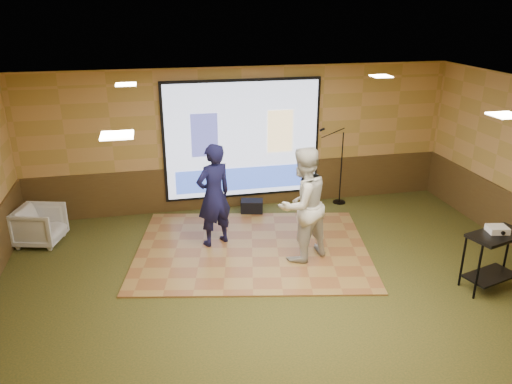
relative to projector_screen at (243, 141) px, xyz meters
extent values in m
plane|color=#293317|center=(0.00, -3.44, -1.47)|extent=(9.00, 9.00, 0.00)
cube|color=tan|center=(0.00, 0.06, 0.03)|extent=(9.00, 0.04, 3.00)
cube|color=tan|center=(0.00, -6.94, 0.03)|extent=(9.00, 0.04, 3.00)
cube|color=silver|center=(0.00, -3.44, 1.53)|extent=(9.00, 7.00, 0.04)
cube|color=#4A3218|center=(0.00, 0.04, -1.00)|extent=(9.00, 0.04, 0.95)
cube|color=black|center=(0.00, 0.01, 0.03)|extent=(3.32, 0.03, 2.52)
cube|color=silver|center=(0.00, -0.02, 0.03)|extent=(3.20, 0.02, 2.40)
cube|color=#3B3F83|center=(-0.80, -0.03, 0.18)|extent=(0.55, 0.01, 0.90)
cube|color=#E9C987|center=(0.80, -0.03, 0.18)|extent=(0.55, 0.01, 0.90)
cube|color=blue|center=(0.00, -0.03, -0.82)|extent=(2.88, 0.01, 0.50)
cube|color=beige|center=(-2.20, -1.64, 1.50)|extent=(0.32, 0.32, 0.02)
cube|color=beige|center=(2.20, -1.64, 1.50)|extent=(0.32, 0.32, 0.02)
cube|color=beige|center=(-2.20, -4.94, 1.50)|extent=(0.32, 0.32, 0.02)
cube|color=beige|center=(2.20, -4.94, 1.50)|extent=(0.32, 0.32, 0.02)
cube|color=olive|center=(-0.23, -2.03, -1.46)|extent=(4.66, 3.89, 0.03)
imported|color=#12133A|center=(-0.85, -1.70, -0.50)|extent=(0.82, 0.70, 1.90)
imported|color=beige|center=(0.53, -2.56, -0.45)|extent=(1.20, 1.09, 1.99)
cylinder|color=black|center=(2.73, -4.31, -1.02)|extent=(0.04, 0.04, 0.91)
cylinder|color=black|center=(2.73, -3.93, -1.02)|extent=(0.04, 0.04, 0.91)
cylinder|color=black|center=(3.49, -3.93, -1.02)|extent=(0.04, 0.04, 0.91)
cube|color=black|center=(3.11, -4.12, -0.54)|extent=(0.91, 0.48, 0.05)
cube|color=black|center=(3.11, -4.12, -1.24)|extent=(0.81, 0.43, 0.03)
cube|color=white|center=(3.12, -4.07, -0.47)|extent=(0.32, 0.29, 0.10)
cylinder|color=black|center=(2.13, -0.25, -1.46)|extent=(0.28, 0.28, 0.02)
cylinder|color=black|center=(2.13, -0.25, -0.67)|extent=(0.02, 0.02, 1.61)
cylinder|color=black|center=(1.90, -0.25, 0.13)|extent=(0.51, 0.02, 0.20)
cylinder|color=black|center=(1.65, -0.25, 0.22)|extent=(0.12, 0.05, 0.08)
imported|color=gray|center=(-4.00, -0.95, -1.12)|extent=(0.95, 0.94, 0.71)
cube|color=black|center=(0.11, -0.41, -1.33)|extent=(0.52, 0.40, 0.29)
camera|label=1|loc=(-1.87, -9.95, 2.74)|focal=35.00mm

